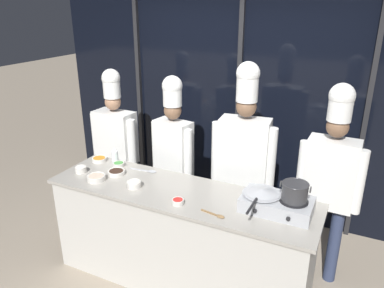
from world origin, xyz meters
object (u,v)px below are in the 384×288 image
object	(u,v)px
serving_spoon_solid	(217,215)
chef_pastry	(331,173)
stock_pot	(295,191)
prep_bowl_soy_glaze	(116,172)
prep_bowl_scallions	(119,164)
chef_sous	(173,147)
prep_bowl_bell_pepper	(178,201)
chef_line	(244,152)
prep_bowl_carrots	(99,159)
prep_bowl_rice	(81,169)
squeeze_bottle_clear	(115,156)
prep_bowl_garlic	(134,184)
frying_pan	(262,192)
prep_bowl_chicken	(96,177)
chef_head	(115,139)
portable_stove	(277,204)
serving_spoon_slotted	(149,171)

from	to	relation	value
serving_spoon_solid	chef_pastry	world-z (taller)	chef_pastry
stock_pot	chef_pastry	bearing A→B (deg)	70.92
prep_bowl_soy_glaze	prep_bowl_scallions	bearing A→B (deg)	119.16
chef_sous	prep_bowl_bell_pepper	bearing A→B (deg)	130.84
prep_bowl_soy_glaze	chef_line	size ratio (longest dim) A/B	0.08
prep_bowl_carrots	prep_bowl_rice	world-z (taller)	prep_bowl_rice
squeeze_bottle_clear	prep_bowl_garlic	world-z (taller)	squeeze_bottle_clear
prep_bowl_scallions	prep_bowl_rice	bearing A→B (deg)	-132.95
chef_line	frying_pan	bearing A→B (deg)	113.06
prep_bowl_chicken	serving_spoon_solid	world-z (taller)	prep_bowl_chicken
serving_spoon_solid	chef_sous	size ratio (longest dim) A/B	0.12
frying_pan	chef_line	world-z (taller)	chef_line
serving_spoon_solid	prep_bowl_carrots	bearing A→B (deg)	163.38
squeeze_bottle_clear	chef_head	distance (m)	0.51
portable_stove	frying_pan	distance (m)	0.15
prep_bowl_soy_glaze	chef_line	world-z (taller)	chef_line
frying_pan	serving_spoon_slotted	bearing A→B (deg)	171.15
squeeze_bottle_clear	prep_bowl_rice	distance (m)	0.36
chef_head	prep_bowl_bell_pepper	bearing A→B (deg)	148.22
serving_spoon_slotted	prep_bowl_garlic	bearing A→B (deg)	-80.39
portable_stove	prep_bowl_carrots	xyz separation A→B (m)	(-1.86, 0.17, -0.04)
chef_pastry	squeeze_bottle_clear	bearing A→B (deg)	11.39
prep_bowl_scallions	prep_bowl_garlic	xyz separation A→B (m)	(0.38, -0.30, 0.01)
stock_pot	serving_spoon_solid	size ratio (longest dim) A/B	1.07
prep_bowl_soy_glaze	prep_bowl_carrots	world-z (taller)	same
chef_line	prep_bowl_chicken	bearing A→B (deg)	30.78
portable_stove	frying_pan	world-z (taller)	frying_pan
chef_sous	prep_bowl_carrots	bearing A→B (deg)	41.86
stock_pot	squeeze_bottle_clear	size ratio (longest dim) A/B	1.38
prep_bowl_carrots	serving_spoon_solid	size ratio (longest dim) A/B	0.70
prep_bowl_bell_pepper	stock_pot	bearing A→B (deg)	15.83
frying_pan	prep_bowl_scallions	bearing A→B (deg)	174.20
frying_pan	serving_spoon_solid	distance (m)	0.40
prep_bowl_garlic	chef_sous	size ratio (longest dim) A/B	0.07
prep_bowl_bell_pepper	serving_spoon_slotted	world-z (taller)	prep_bowl_bell_pepper
prep_bowl_carrots	chef_line	xyz separation A→B (m)	(1.37, 0.48, 0.15)
stock_pot	chef_line	distance (m)	0.89
prep_bowl_scallions	stock_pot	bearing A→B (deg)	-4.77
prep_bowl_scallions	prep_bowl_bell_pepper	xyz separation A→B (m)	(0.86, -0.39, 0.00)
stock_pot	prep_bowl_bell_pepper	bearing A→B (deg)	-164.17
squeeze_bottle_clear	chef_line	world-z (taller)	chef_line
portable_stove	serving_spoon_solid	bearing A→B (deg)	-144.95
chef_sous	chef_pastry	bearing A→B (deg)	-169.71
serving_spoon_slotted	prep_bowl_bell_pepper	bearing A→B (deg)	-37.91
prep_bowl_garlic	serving_spoon_solid	world-z (taller)	prep_bowl_garlic
prep_bowl_rice	chef_pastry	size ratio (longest dim) A/B	0.06
stock_pot	serving_spoon_slotted	distance (m)	1.42
prep_bowl_bell_pepper	chef_line	xyz separation A→B (m)	(0.25, 0.89, 0.15)
frying_pan	chef_head	size ratio (longest dim) A/B	0.30
portable_stove	chef_pastry	world-z (taller)	chef_pastry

